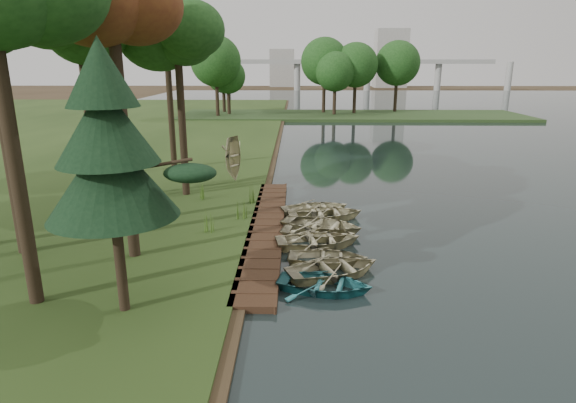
{
  "coord_description": "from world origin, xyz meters",
  "views": [
    {
      "loc": [
        -0.21,
        -21.66,
        7.74
      ],
      "look_at": [
        -0.58,
        0.42,
        1.34
      ],
      "focal_mm": 30.0,
      "sensor_mm": 36.0,
      "label": 1
    }
  ],
  "objects_px": {
    "boardwalk": "(267,228)",
    "pine_tree": "(108,148)",
    "rowboat_2": "(328,256)",
    "stored_rowboat": "(234,176)",
    "rowboat_1": "(334,267)",
    "rowboat_0": "(325,282)"
  },
  "relations": [
    {
      "from": "rowboat_0",
      "to": "pine_tree",
      "type": "xyz_separation_m",
      "value": [
        -6.37,
        -1.83,
        5.0
      ]
    },
    {
      "from": "rowboat_1",
      "to": "pine_tree",
      "type": "bearing_deg",
      "value": 92.84
    },
    {
      "from": "rowboat_2",
      "to": "stored_rowboat",
      "type": "height_order",
      "value": "stored_rowboat"
    },
    {
      "from": "boardwalk",
      "to": "rowboat_0",
      "type": "distance_m",
      "value": 6.81
    },
    {
      "from": "boardwalk",
      "to": "pine_tree",
      "type": "xyz_separation_m",
      "value": [
        -3.96,
        -8.2,
        5.24
      ]
    },
    {
      "from": "boardwalk",
      "to": "pine_tree",
      "type": "distance_m",
      "value": 10.51
    },
    {
      "from": "boardwalk",
      "to": "rowboat_0",
      "type": "bearing_deg",
      "value": -69.29
    },
    {
      "from": "rowboat_2",
      "to": "stored_rowboat",
      "type": "bearing_deg",
      "value": 26.44
    },
    {
      "from": "rowboat_2",
      "to": "rowboat_1",
      "type": "bearing_deg",
      "value": -168.19
    },
    {
      "from": "rowboat_2",
      "to": "stored_rowboat",
      "type": "xyz_separation_m",
      "value": [
        -5.3,
        12.79,
        0.23
      ]
    },
    {
      "from": "rowboat_2",
      "to": "pine_tree",
      "type": "relative_size",
      "value": 0.39
    },
    {
      "from": "rowboat_2",
      "to": "rowboat_0",
      "type": "bearing_deg",
      "value": 177.67
    },
    {
      "from": "boardwalk",
      "to": "rowboat_1",
      "type": "distance_m",
      "value": 5.85
    },
    {
      "from": "rowboat_0",
      "to": "rowboat_2",
      "type": "bearing_deg",
      "value": 6.71
    },
    {
      "from": "rowboat_1",
      "to": "stored_rowboat",
      "type": "relative_size",
      "value": 1.24
    },
    {
      "from": "stored_rowboat",
      "to": "pine_tree",
      "type": "height_order",
      "value": "pine_tree"
    },
    {
      "from": "rowboat_2",
      "to": "pine_tree",
      "type": "bearing_deg",
      "value": 126.39
    },
    {
      "from": "rowboat_2",
      "to": "boardwalk",
      "type": "bearing_deg",
      "value": 37.77
    },
    {
      "from": "rowboat_1",
      "to": "stored_rowboat",
      "type": "distance_m",
      "value": 14.95
    },
    {
      "from": "rowboat_0",
      "to": "pine_tree",
      "type": "height_order",
      "value": "pine_tree"
    },
    {
      "from": "stored_rowboat",
      "to": "pine_tree",
      "type": "relative_size",
      "value": 0.36
    },
    {
      "from": "boardwalk",
      "to": "stored_rowboat",
      "type": "height_order",
      "value": "stored_rowboat"
    }
  ]
}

